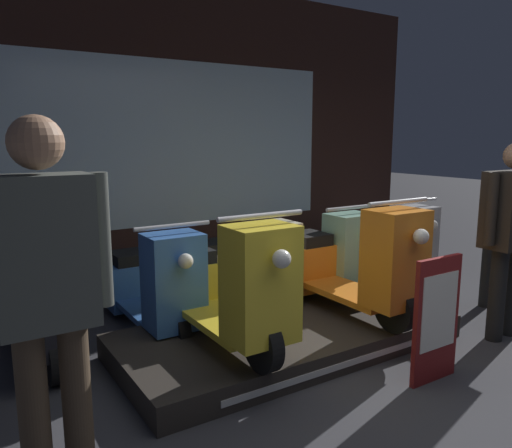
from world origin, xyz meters
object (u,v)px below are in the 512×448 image
(scooter_display_right, at_px, (350,266))
(street_bollard, at_px, (487,257))
(scooter_backrow_2, at_px, (243,271))
(price_sign_board, at_px, (436,319))
(scooter_backrow_0, at_px, (38,305))
(person_right_browsing, at_px, (511,224))
(scooter_backrow_3, at_px, (317,259))
(scooter_backrow_4, at_px, (379,248))
(scooter_backrow_1, at_px, (152,286))
(scooter_display_left, at_px, (224,290))
(person_left_browsing, at_px, (47,286))

(scooter_display_right, bearing_deg, street_bollard, -7.55)
(scooter_backrow_2, height_order, price_sign_board, scooter_backrow_2)
(scooter_backrow_0, relative_size, person_right_browsing, 0.96)
(scooter_backrow_3, distance_m, scooter_backrow_4, 0.88)
(scooter_backrow_1, xyz_separation_m, scooter_backrow_3, (1.76, 0.00, 0.00))
(scooter_backrow_3, height_order, street_bollard, scooter_backrow_3)
(scooter_display_left, distance_m, person_right_browsing, 2.34)
(scooter_display_left, relative_size, scooter_display_right, 1.00)
(scooter_display_right, relative_size, person_left_browsing, 0.88)
(scooter_display_right, xyz_separation_m, person_right_browsing, (1.01, -0.74, 0.36))
(person_left_browsing, bearing_deg, street_bollard, 7.51)
(scooter_backrow_0, relative_size, scooter_backrow_1, 1.00)
(scooter_backrow_1, relative_size, price_sign_board, 1.77)
(scooter_backrow_3, distance_m, street_bollard, 1.62)
(person_right_browsing, relative_size, price_sign_board, 1.85)
(scooter_backrow_0, xyz_separation_m, person_left_browsing, (-0.19, -1.64, 0.61))
(person_left_browsing, relative_size, street_bollard, 1.75)
(scooter_display_left, xyz_separation_m, person_right_browsing, (2.19, -0.74, 0.36))
(scooter_backrow_0, bearing_deg, price_sign_board, -40.03)
(person_right_browsing, xyz_separation_m, street_bollard, (0.56, 0.53, -0.46))
(person_right_browsing, bearing_deg, street_bollard, 43.35)
(scooter_display_right, xyz_separation_m, person_left_browsing, (-2.44, -0.74, 0.43))
(scooter_display_left, bearing_deg, scooter_backrow_0, 139.75)
(scooter_backrow_0, distance_m, scooter_backrow_4, 3.53)
(scooter_backrow_2, relative_size, person_right_browsing, 0.96)
(scooter_backrow_1, distance_m, scooter_backrow_4, 2.65)
(scooter_backrow_1, xyz_separation_m, price_sign_board, (1.29, -1.82, 0.03))
(scooter_display_right, xyz_separation_m, scooter_backrow_1, (-1.37, 0.90, -0.18))
(scooter_display_left, relative_size, person_left_browsing, 0.88)
(scooter_backrow_0, height_order, scooter_backrow_3, same)
(scooter_backrow_0, height_order, scooter_backrow_2, same)
(scooter_backrow_4, height_order, person_right_browsing, person_right_browsing)
(person_left_browsing, bearing_deg, scooter_display_left, 30.42)
(scooter_display_left, xyz_separation_m, scooter_backrow_1, (-0.19, 0.90, -0.18))
(scooter_backrow_0, distance_m, scooter_backrow_2, 1.76)
(street_bollard, bearing_deg, scooter_backrow_3, 136.58)
(person_right_browsing, distance_m, price_sign_board, 1.22)
(scooter_backrow_1, distance_m, street_bollard, 3.14)
(scooter_display_left, xyz_separation_m, street_bollard, (2.75, -0.21, -0.09))
(scooter_backrow_3, xyz_separation_m, person_left_browsing, (-2.83, -1.64, 0.61))
(person_left_browsing, relative_size, person_right_browsing, 1.09)
(scooter_backrow_0, xyz_separation_m, scooter_backrow_4, (3.53, 0.00, 0.00))
(street_bollard, bearing_deg, scooter_display_right, 172.45)
(scooter_backrow_0, height_order, person_right_browsing, person_right_browsing)
(price_sign_board, bearing_deg, person_right_browsing, 9.42)
(scooter_backrow_4, bearing_deg, person_right_browsing, -99.24)
(scooter_display_left, relative_size, price_sign_board, 1.77)
(price_sign_board, bearing_deg, scooter_display_right, 84.92)
(price_sign_board, bearing_deg, scooter_backrow_4, 53.27)
(scooter_display_right, height_order, person_right_browsing, person_right_browsing)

